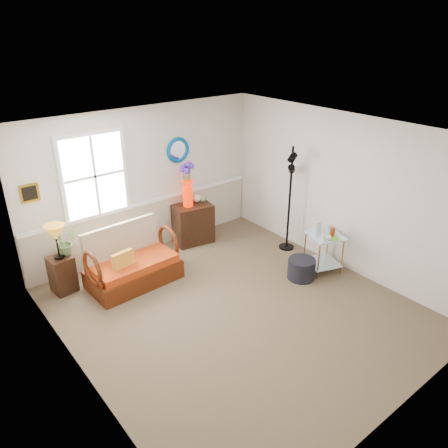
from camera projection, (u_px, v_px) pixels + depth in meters
floor at (236, 309)px, 6.43m from camera, size 4.50×5.00×0.01m
ceiling at (238, 134)px, 5.33m from camera, size 4.50×5.00×0.01m
walls at (237, 230)px, 5.88m from camera, size 4.51×5.01×2.60m
wainscot at (149, 226)px, 7.99m from camera, size 4.46×0.02×0.90m
chair_rail at (147, 202)px, 7.79m from camera, size 4.46×0.04×0.06m
window at (95, 176)px, 6.99m from camera, size 1.14×0.06×1.44m
picture at (29, 193)px, 6.44m from camera, size 0.28×0.03×0.28m
mirror at (178, 150)px, 7.84m from camera, size 0.47×0.07×0.47m
loveseat at (132, 257)px, 6.90m from camera, size 1.45×0.86×0.92m
throw_pillow at (124, 263)px, 6.70m from camera, size 0.37×0.14×0.36m
lamp_stand at (62, 274)px, 6.75m from camera, size 0.37×0.37×0.59m
table_lamp at (57, 242)px, 6.48m from camera, size 0.39×0.39×0.55m
potted_plant at (65, 245)px, 6.67m from camera, size 0.45×0.47×0.30m
cabinet at (193, 224)px, 8.24m from camera, size 0.77×0.57×0.75m
flower_vase at (187, 185)px, 7.90m from camera, size 0.27×0.27×0.81m
side_table at (323, 253)px, 7.30m from camera, size 0.67×0.67×0.67m
tabletop_items at (326, 229)px, 7.07m from camera, size 0.46×0.46×0.25m
floor_lamp at (290, 200)px, 7.77m from camera, size 0.33×0.33×1.94m
ottoman at (301, 269)px, 7.14m from camera, size 0.52×0.52×0.34m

